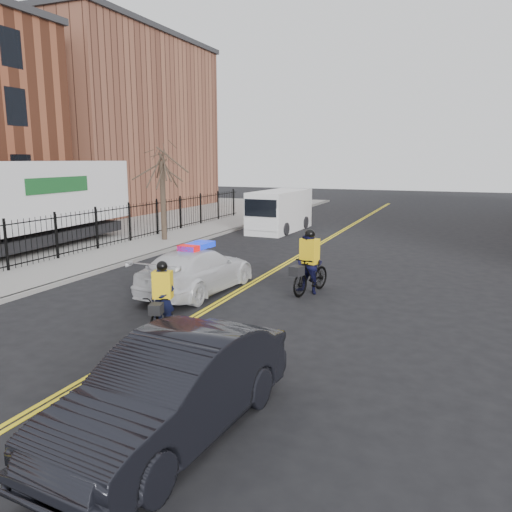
{
  "coord_description": "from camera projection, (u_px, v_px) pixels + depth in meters",
  "views": [
    {
      "loc": [
        6.53,
        -11.81,
        4.24
      ],
      "look_at": [
        0.77,
        2.15,
        1.3
      ],
      "focal_mm": 35.0,
      "sensor_mm": 36.0,
      "label": 1
    }
  ],
  "objects": [
    {
      "name": "sidewalk",
      "position": [
        144.0,
        247.0,
        24.02
      ],
      "size": [
        3.0,
        60.0,
        0.15
      ],
      "primitive_type": "cube",
      "color": "gray",
      "rests_on": "ground"
    },
    {
      "name": "dark_sedan",
      "position": [
        173.0,
        389.0,
        7.6
      ],
      "size": [
        2.07,
        4.91,
        1.58
      ],
      "primitive_type": "imported",
      "rotation": [
        0.0,
        0.0,
        -0.08
      ],
      "color": "black",
      "rests_on": "ground"
    },
    {
      "name": "iron_fence",
      "position": [
        117.0,
        226.0,
        24.41
      ],
      "size": [
        0.12,
        28.0,
        2.0
      ],
      "primitive_type": null,
      "color": "black",
      "rests_on": "ground"
    },
    {
      "name": "cargo_van",
      "position": [
        279.0,
        212.0,
        29.7
      ],
      "size": [
        2.41,
        5.82,
        2.4
      ],
      "rotation": [
        0.0,
        0.0,
        -0.04
      ],
      "color": "white",
      "rests_on": "ground"
    },
    {
      "name": "curb",
      "position": [
        170.0,
        249.0,
        23.46
      ],
      "size": [
        0.2,
        60.0,
        0.15
      ],
      "primitive_type": "cube",
      "color": "gray",
      "rests_on": "ground"
    },
    {
      "name": "semi_trailer",
      "position": [
        19.0,
        202.0,
        22.5
      ],
      "size": [
        3.46,
        13.45,
        4.15
      ],
      "rotation": [
        0.0,
        0.0,
        0.06
      ],
      "color": "white",
      "rests_on": "ground"
    },
    {
      "name": "cyclist_far",
      "position": [
        309.0,
        268.0,
        15.89
      ],
      "size": [
        1.09,
        2.14,
        2.08
      ],
      "rotation": [
        0.0,
        0.0,
        -0.26
      ],
      "color": "black",
      "rests_on": "ground"
    },
    {
      "name": "warehouse_far",
      "position": [
        98.0,
        127.0,
        43.02
      ],
      "size": [
        14.0,
        18.0,
        14.0
      ],
      "primitive_type": "cube",
      "color": "brown",
      "rests_on": "ground"
    },
    {
      "name": "cyclist_near",
      "position": [
        163.0,
        306.0,
        12.48
      ],
      "size": [
        1.14,
        1.92,
        1.78
      ],
      "rotation": [
        0.0,
        0.0,
        0.3
      ],
      "color": "black",
      "rests_on": "ground"
    },
    {
      "name": "street_tree",
      "position": [
        162.0,
        173.0,
        25.22
      ],
      "size": [
        3.2,
        3.2,
        4.8
      ],
      "color": "#34261F",
      "rests_on": "sidewalk"
    },
    {
      "name": "police_cruiser",
      "position": [
        197.0,
        270.0,
        16.06
      ],
      "size": [
        2.27,
        5.05,
        1.59
      ],
      "rotation": [
        0.0,
        0.0,
        3.09
      ],
      "color": "white",
      "rests_on": "ground"
    },
    {
      "name": "center_line_right",
      "position": [
        293.0,
        260.0,
        21.2
      ],
      "size": [
        0.1,
        60.0,
        0.01
      ],
      "primitive_type": "cube",
      "color": "yellow",
      "rests_on": "ground"
    },
    {
      "name": "ground",
      "position": [
        201.0,
        313.0,
        13.97
      ],
      "size": [
        120.0,
        120.0,
        0.0
      ],
      "primitive_type": "plane",
      "color": "black",
      "rests_on": "ground"
    },
    {
      "name": "center_line_left",
      "position": [
        290.0,
        260.0,
        21.26
      ],
      "size": [
        0.1,
        60.0,
        0.01
      ],
      "primitive_type": "cube",
      "color": "yellow",
      "rests_on": "ground"
    }
  ]
}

